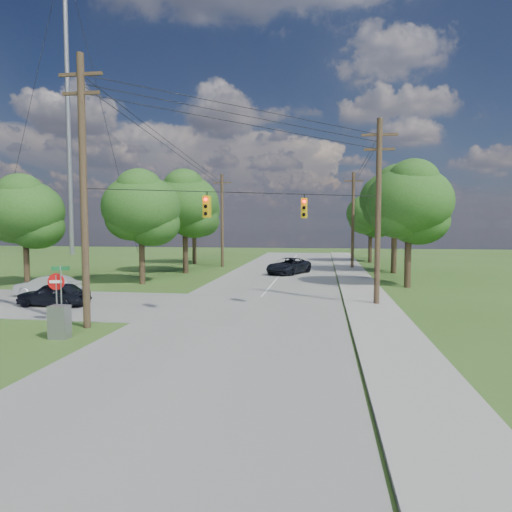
% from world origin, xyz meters
% --- Properties ---
extents(ground, '(140.00, 140.00, 0.00)m').
position_xyz_m(ground, '(0.00, 0.00, 0.00)').
color(ground, '#35561C').
rests_on(ground, ground).
extents(main_road, '(10.00, 100.00, 0.03)m').
position_xyz_m(main_road, '(2.00, 5.00, 0.01)').
color(main_road, gray).
rests_on(main_road, ground).
extents(sidewalk_east, '(2.60, 100.00, 0.12)m').
position_xyz_m(sidewalk_east, '(8.70, 5.00, 0.06)').
color(sidewalk_east, gray).
rests_on(sidewalk_east, ground).
extents(pole_sw, '(2.00, 0.32, 12.00)m').
position_xyz_m(pole_sw, '(-4.60, 0.40, 6.23)').
color(pole_sw, '#4C3D27').
rests_on(pole_sw, ground).
extents(pole_ne, '(2.00, 0.32, 10.50)m').
position_xyz_m(pole_ne, '(8.90, 8.00, 5.47)').
color(pole_ne, '#4C3D27').
rests_on(pole_ne, ground).
extents(pole_north_e, '(2.00, 0.32, 10.00)m').
position_xyz_m(pole_north_e, '(8.90, 30.00, 5.13)').
color(pole_north_e, '#4C3D27').
rests_on(pole_north_e, ground).
extents(pole_north_w, '(2.00, 0.32, 10.00)m').
position_xyz_m(pole_north_w, '(-5.00, 30.00, 5.13)').
color(pole_north_w, '#4C3D27').
rests_on(pole_north_w, ground).
extents(power_lines, '(13.93, 29.62, 4.93)m').
position_xyz_m(power_lines, '(1.50, 11.54, 9.15)').
color(power_lines, black).
rests_on(power_lines, ground).
extents(traffic_signals, '(4.91, 3.27, 1.05)m').
position_xyz_m(traffic_signals, '(2.55, 4.43, 5.50)').
color(traffic_signals, gold).
rests_on(traffic_signals, ground).
extents(radio_mast, '(0.70, 0.70, 45.00)m').
position_xyz_m(radio_mast, '(-32.00, 46.00, 22.50)').
color(radio_mast, gray).
rests_on(radio_mast, ground).
extents(tree_w_near, '(6.00, 6.00, 8.40)m').
position_xyz_m(tree_w_near, '(-8.00, 15.00, 5.92)').
color(tree_w_near, '#473223').
rests_on(tree_w_near, ground).
extents(tree_w_mid, '(6.40, 6.40, 9.22)m').
position_xyz_m(tree_w_mid, '(-7.00, 23.00, 6.58)').
color(tree_w_mid, '#473223').
rests_on(tree_w_mid, ground).
extents(tree_w_far, '(6.00, 6.00, 8.73)m').
position_xyz_m(tree_w_far, '(-9.00, 33.00, 6.25)').
color(tree_w_far, '#473223').
rests_on(tree_w_far, ground).
extents(tree_e_near, '(6.20, 6.20, 8.81)m').
position_xyz_m(tree_e_near, '(12.00, 16.00, 6.25)').
color(tree_e_near, '#473223').
rests_on(tree_e_near, ground).
extents(tree_e_mid, '(6.60, 6.60, 9.64)m').
position_xyz_m(tree_e_mid, '(12.50, 26.00, 6.91)').
color(tree_e_mid, '#473223').
rests_on(tree_e_mid, ground).
extents(tree_e_far, '(5.80, 5.80, 8.32)m').
position_xyz_m(tree_e_far, '(11.50, 38.00, 5.92)').
color(tree_e_far, '#473223').
rests_on(tree_e_far, ground).
extents(tree_cross_n, '(5.60, 5.60, 7.91)m').
position_xyz_m(tree_cross_n, '(-16.00, 12.50, 5.59)').
color(tree_cross_n, '#473223').
rests_on(tree_cross_n, ground).
extents(car_cross_dark, '(4.04, 1.71, 1.36)m').
position_xyz_m(car_cross_dark, '(-9.14, 5.04, 0.71)').
color(car_cross_dark, black).
rests_on(car_cross_dark, cross_road).
extents(car_cross_silver, '(4.09, 1.50, 1.34)m').
position_xyz_m(car_cross_silver, '(-11.52, 8.10, 0.70)').
color(car_cross_silver, silver).
rests_on(car_cross_silver, cross_road).
extents(car_main_north, '(4.38, 5.85, 1.48)m').
position_xyz_m(car_main_north, '(2.70, 23.66, 0.77)').
color(car_main_north, black).
rests_on(car_main_north, main_road).
extents(control_cabinet, '(0.76, 0.55, 1.36)m').
position_xyz_m(control_cabinet, '(-4.67, -1.62, 0.68)').
color(control_cabinet, gray).
rests_on(control_cabinet, ground).
extents(do_not_enter_sign, '(0.78, 0.20, 2.36)m').
position_xyz_m(do_not_enter_sign, '(-6.42, 1.00, 1.72)').
color(do_not_enter_sign, gray).
rests_on(do_not_enter_sign, ground).
extents(street_name_sign, '(0.78, 0.27, 2.69)m').
position_xyz_m(street_name_sign, '(-6.18, 1.00, 1.71)').
color(street_name_sign, gray).
rests_on(street_name_sign, ground).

